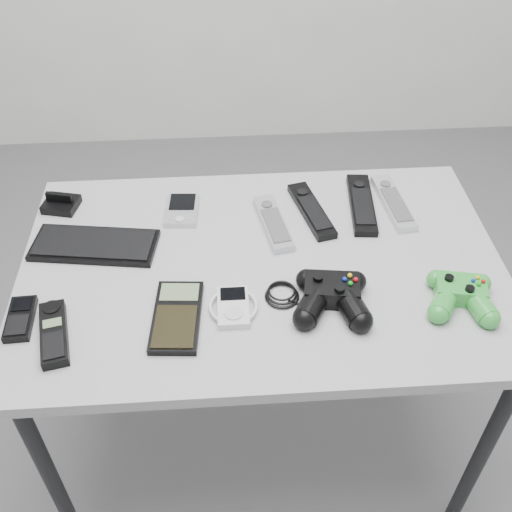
{
  "coord_description": "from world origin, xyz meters",
  "views": [
    {
      "loc": [
        -0.03,
        -0.84,
        1.58
      ],
      "look_at": [
        0.04,
        0.1,
        0.71
      ],
      "focal_mm": 42.0,
      "sensor_mm": 36.0,
      "label": 1
    }
  ],
  "objects": [
    {
      "name": "desk",
      "position": [
        0.05,
        0.09,
        0.63
      ],
      "size": [
        1.04,
        0.67,
        0.69
      ],
      "color": "gray",
      "rests_on": "floor"
    },
    {
      "name": "controller_black",
      "position": [
        0.18,
        -0.03,
        0.72
      ],
      "size": [
        0.28,
        0.2,
        0.05
      ],
      "primitive_type": null,
      "rotation": [
        0.0,
        0.0,
        -0.13
      ],
      "color": "black",
      "rests_on": "desk"
    },
    {
      "name": "cordless_handset",
      "position": [
        -0.36,
        -0.08,
        0.71
      ],
      "size": [
        0.08,
        0.16,
        0.02
      ],
      "primitive_type": "cube",
      "rotation": [
        0.0,
        0.0,
        0.21
      ],
      "color": "black",
      "rests_on": "desk"
    },
    {
      "name": "controller_green",
      "position": [
        0.44,
        -0.05,
        0.72
      ],
      "size": [
        0.16,
        0.17,
        0.05
      ],
      "primitive_type": null,
      "rotation": [
        0.0,
        0.0,
        -0.2
      ],
      "color": "green",
      "rests_on": "desk"
    },
    {
      "name": "remote_silver_b",
      "position": [
        0.38,
        0.27,
        0.7
      ],
      "size": [
        0.07,
        0.21,
        0.02
      ],
      "primitive_type": "cube",
      "rotation": [
        0.0,
        0.0,
        0.1
      ],
      "color": "silver",
      "rests_on": "desk"
    },
    {
      "name": "mobile_phone",
      "position": [
        -0.43,
        -0.04,
        0.7
      ],
      "size": [
        0.05,
        0.11,
        0.02
      ],
      "primitive_type": "cube",
      "rotation": [
        0.0,
        0.0,
        0.04
      ],
      "color": "black",
      "rests_on": "desk"
    },
    {
      "name": "dock_bracket",
      "position": [
        -0.41,
        0.32,
        0.71
      ],
      "size": [
        0.09,
        0.08,
        0.04
      ],
      "primitive_type": "cube",
      "rotation": [
        0.0,
        0.0,
        -0.23
      ],
      "color": "black",
      "rests_on": "desk"
    },
    {
      "name": "remote_black_b",
      "position": [
        0.3,
        0.27,
        0.7
      ],
      "size": [
        0.07,
        0.23,
        0.02
      ],
      "primitive_type": "cube",
      "rotation": [
        0.0,
        0.0,
        -0.1
      ],
      "color": "black",
      "rests_on": "desk"
    },
    {
      "name": "pda_keyboard",
      "position": [
        -0.31,
        0.17,
        0.7
      ],
      "size": [
        0.29,
        0.15,
        0.02
      ],
      "primitive_type": "cube",
      "rotation": [
        0.0,
        0.0,
        -0.14
      ],
      "color": "black",
      "rests_on": "desk"
    },
    {
      "name": "remote_silver_a",
      "position": [
        0.09,
        0.22,
        0.7
      ],
      "size": [
        0.08,
        0.2,
        0.02
      ],
      "primitive_type": "cube",
      "rotation": [
        0.0,
        0.0,
        0.17
      ],
      "color": "#B5B7BD",
      "rests_on": "desk"
    },
    {
      "name": "mp3_player",
      "position": [
        -0.02,
        -0.04,
        0.7
      ],
      "size": [
        0.1,
        0.1,
        0.02
      ],
      "primitive_type": "cube",
      "rotation": [
        0.0,
        0.0,
        -0.01
      ],
      "color": "silver",
      "rests_on": "desk"
    },
    {
      "name": "pda",
      "position": [
        -0.12,
        0.28,
        0.7
      ],
      "size": [
        0.08,
        0.12,
        0.02
      ],
      "primitive_type": "cube",
      "rotation": [
        0.0,
        0.0,
        -0.07
      ],
      "color": "#B5B7BD",
      "rests_on": "desk"
    },
    {
      "name": "remote_black_a",
      "position": [
        0.18,
        0.26,
        0.7
      ],
      "size": [
        0.09,
        0.21,
        0.02
      ],
      "primitive_type": "cube",
      "rotation": [
        0.0,
        0.0,
        0.23
      ],
      "color": "black",
      "rests_on": "desk"
    },
    {
      "name": "calculator",
      "position": [
        -0.13,
        -0.05,
        0.7
      ],
      "size": [
        0.11,
        0.19,
        0.02
      ],
      "primitive_type": "cube",
      "rotation": [
        0.0,
        0.0,
        -0.08
      ],
      "color": "black",
      "rests_on": "desk"
    },
    {
      "name": "floor",
      "position": [
        0.0,
        0.0,
        0.0
      ],
      "size": [
        3.5,
        3.5,
        0.0
      ],
      "primitive_type": "plane",
      "color": "slate",
      "rests_on": "ground"
    }
  ]
}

